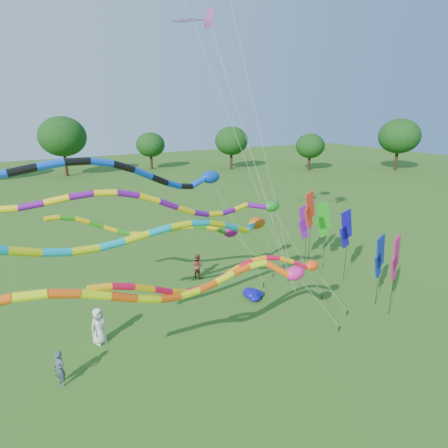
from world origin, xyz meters
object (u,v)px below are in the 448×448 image
tube_kite_red (246,273)px  blue_nylon_heap (256,295)px  person_c (198,266)px  tube_kite_orange (204,283)px  person_b (59,369)px  person_a (99,326)px

tube_kite_red → blue_nylon_heap: tube_kite_red is taller
tube_kite_red → person_c: tube_kite_red is taller
tube_kite_orange → person_b: 6.96m
tube_kite_orange → tube_kite_red: bearing=13.2°
tube_kite_orange → blue_nylon_heap: (5.86, 5.05, -4.38)m
person_c → tube_kite_red: bearing=143.0°
blue_nylon_heap → person_c: (-1.59, 4.34, 0.58)m
person_b → tube_kite_orange: bearing=28.9°
tube_kite_orange → person_a: tube_kite_orange is taller
person_b → person_c: person_c is taller
person_b → person_c: bearing=95.8°
person_a → blue_nylon_heap: bearing=-24.2°
tube_kite_orange → person_c: (4.27, 9.39, -3.81)m
person_c → person_a: bearing=96.5°
tube_kite_red → person_c: size_ratio=7.92×
blue_nylon_heap → person_b: bearing=-169.8°
tube_kite_orange → person_b: bearing=145.9°
tube_kite_orange → blue_nylon_heap: bearing=39.1°
tube_kite_red → person_b: bearing=155.7°
tube_kite_orange → person_a: bearing=117.4°
person_c → tube_kite_orange: bearing=131.8°
tube_kite_red → tube_kite_orange: 2.29m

